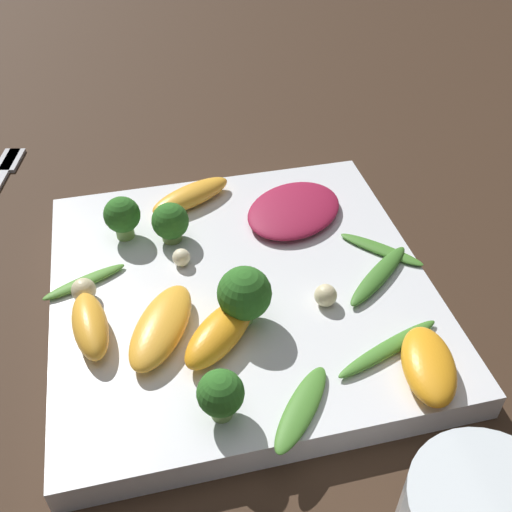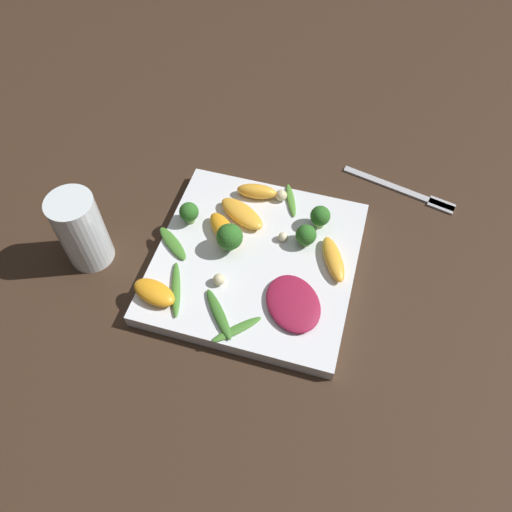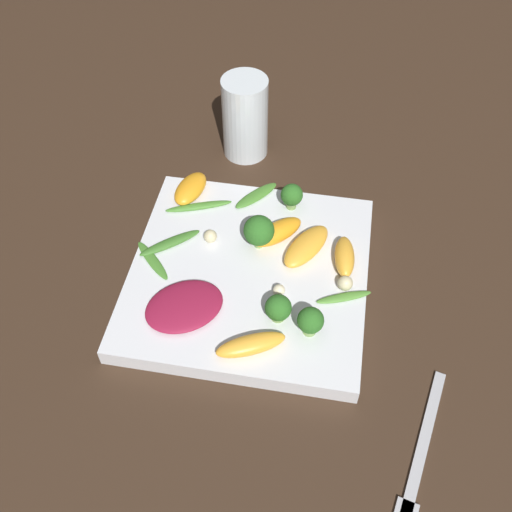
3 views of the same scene
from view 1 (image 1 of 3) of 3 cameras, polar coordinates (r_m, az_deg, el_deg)
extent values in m
plane|color=#382619|center=(0.46, -1.41, -4.44)|extent=(2.40, 2.40, 0.00)
cube|color=white|center=(0.46, -1.44, -3.46)|extent=(0.28, 0.28, 0.02)
cube|color=#B2B2B7|center=(0.67, -22.43, 8.55)|extent=(0.03, 0.04, 0.01)
ellipsoid|color=maroon|center=(0.51, 3.63, 4.41)|extent=(0.11, 0.11, 0.01)
ellipsoid|color=#FCAD33|center=(0.41, -9.01, -6.63)|extent=(0.07, 0.09, 0.02)
ellipsoid|color=#FCAD33|center=(0.52, -6.22, 5.74)|extent=(0.08, 0.05, 0.02)
ellipsoid|color=orange|center=(0.40, 16.11, -9.97)|extent=(0.05, 0.07, 0.02)
ellipsoid|color=#FCAD33|center=(0.42, -15.52, -6.40)|extent=(0.03, 0.06, 0.02)
ellipsoid|color=orange|center=(0.40, -3.48, -7.29)|extent=(0.07, 0.07, 0.02)
cylinder|color=#7A9E51|center=(0.37, -3.31, -14.22)|extent=(0.01, 0.01, 0.01)
sphere|color=#2D6B23|center=(0.36, -3.40, -12.89)|extent=(0.03, 0.03, 0.03)
cylinder|color=#84AD5B|center=(0.50, -12.40, 2.49)|extent=(0.01, 0.01, 0.01)
sphere|color=#2D6B23|center=(0.49, -12.65, 3.86)|extent=(0.03, 0.03, 0.03)
cylinder|color=#7A9E51|center=(0.49, -8.03, 2.08)|extent=(0.02, 0.02, 0.01)
sphere|color=#2D6B23|center=(0.48, -8.18, 3.32)|extent=(0.03, 0.03, 0.03)
cylinder|color=#84AD5B|center=(0.42, -1.08, -5.38)|extent=(0.01, 0.01, 0.02)
sphere|color=#2D6B23|center=(0.40, -1.11, -3.58)|extent=(0.04, 0.04, 0.04)
ellipsoid|color=#47842D|center=(0.37, 4.35, -14.26)|extent=(0.06, 0.06, 0.01)
ellipsoid|color=#518E33|center=(0.46, -16.01, -2.37)|extent=(0.06, 0.03, 0.01)
ellipsoid|color=#3D7528|center=(0.46, 11.62, -1.79)|extent=(0.07, 0.06, 0.01)
ellipsoid|color=#47842D|center=(0.41, 12.51, -8.56)|extent=(0.08, 0.04, 0.01)
ellipsoid|color=#47842D|center=(0.48, 11.83, 0.63)|extent=(0.06, 0.06, 0.00)
sphere|color=beige|center=(0.45, -16.09, -3.14)|extent=(0.02, 0.02, 0.02)
sphere|color=beige|center=(0.43, 6.64, -3.74)|extent=(0.02, 0.02, 0.02)
sphere|color=beige|center=(0.46, -7.13, -0.13)|extent=(0.01, 0.01, 0.01)
camera|label=2|loc=(0.67, 58.05, 54.16)|focal=35.00mm
camera|label=3|loc=(0.79, -26.65, 57.32)|focal=42.00mm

